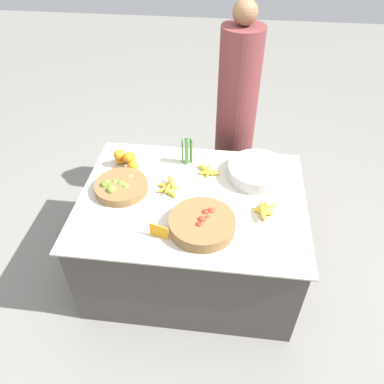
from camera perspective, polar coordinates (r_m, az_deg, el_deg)
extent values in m
plane|color=gray|center=(2.88, 0.00, -11.18)|extent=(12.00, 12.00, 0.00)
cube|color=#4C4742|center=(2.62, 0.00, -6.64)|extent=(1.37, 1.04, 0.68)
cube|color=beige|center=(2.37, 0.00, -1.01)|extent=(1.43, 1.09, 0.01)
cylinder|color=olive|center=(2.45, -10.70, 0.79)|extent=(0.34, 0.34, 0.06)
sphere|color=#6BA333|center=(2.44, -10.74, 1.11)|extent=(0.05, 0.05, 0.05)
sphere|color=#7AB238|center=(2.43, -13.15, 1.12)|extent=(0.05, 0.05, 0.05)
sphere|color=#89BC42|center=(2.45, -10.75, 0.98)|extent=(0.05, 0.05, 0.05)
sphere|color=#6BA333|center=(2.44, -8.58, 1.06)|extent=(0.05, 0.05, 0.05)
sphere|color=#7AB238|center=(2.41, -10.04, 0.78)|extent=(0.04, 0.04, 0.04)
sphere|color=#89BC42|center=(2.49, -9.25, 2.02)|extent=(0.05, 0.05, 0.05)
sphere|color=#6BA333|center=(2.43, -10.19, 0.85)|extent=(0.04, 0.04, 0.04)
sphere|color=#7AB238|center=(2.51, -11.57, 1.82)|extent=(0.05, 0.05, 0.05)
sphere|color=#6BA333|center=(2.43, -12.90, 1.29)|extent=(0.05, 0.05, 0.05)
sphere|color=#7AB238|center=(2.38, -12.18, 0.32)|extent=(0.06, 0.06, 0.06)
sphere|color=#6BA333|center=(2.46, -11.60, 1.38)|extent=(0.05, 0.05, 0.05)
cylinder|color=olive|center=(2.15, 1.54, -4.89)|extent=(0.39, 0.39, 0.07)
sphere|color=red|center=(2.13, 1.51, -4.28)|extent=(0.05, 0.05, 0.05)
sphere|color=red|center=(2.15, 1.80, -5.17)|extent=(0.04, 0.04, 0.04)
sphere|color=red|center=(2.13, 1.72, -5.56)|extent=(0.05, 0.05, 0.05)
sphere|color=red|center=(2.16, 1.61, -4.63)|extent=(0.05, 0.05, 0.05)
sphere|color=red|center=(2.11, 1.04, -5.13)|extent=(0.04, 0.04, 0.04)
sphere|color=red|center=(2.16, 2.38, -4.19)|extent=(0.05, 0.05, 0.05)
sphere|color=red|center=(2.17, 1.22, -4.29)|extent=(0.04, 0.04, 0.04)
sphere|color=red|center=(2.18, -0.55, -4.33)|extent=(0.04, 0.04, 0.04)
sphere|color=red|center=(2.18, 2.05, -3.21)|extent=(0.04, 0.04, 0.04)
sphere|color=red|center=(2.19, 2.92, -3.01)|extent=(0.05, 0.05, 0.05)
sphere|color=orange|center=(2.59, -8.97, 3.96)|extent=(0.08, 0.08, 0.08)
sphere|color=orange|center=(2.67, -9.43, 5.20)|extent=(0.08, 0.08, 0.08)
sphere|color=orange|center=(2.68, -10.88, 5.04)|extent=(0.08, 0.08, 0.08)
sphere|color=orange|center=(2.62, -11.03, 5.59)|extent=(0.08, 0.08, 0.08)
sphere|color=orange|center=(2.59, -9.70, 5.20)|extent=(0.07, 0.07, 0.07)
cylinder|color=silver|center=(2.54, 10.00, 3.12)|extent=(0.40, 0.40, 0.09)
cube|color=orange|center=(2.11, -5.07, -5.99)|extent=(0.11, 0.04, 0.09)
cylinder|color=#428438|center=(2.61, -0.98, 6.47)|extent=(0.01, 0.01, 0.20)
cylinder|color=#4C8E42|center=(2.60, -1.47, 6.28)|extent=(0.01, 0.01, 0.20)
cylinder|color=#428438|center=(2.59, -0.06, 6.20)|extent=(0.01, 0.01, 0.20)
cylinder|color=#428438|center=(2.60, -0.67, 6.31)|extent=(0.01, 0.01, 0.20)
cylinder|color=#428438|center=(2.58, -0.96, 5.95)|extent=(0.01, 0.01, 0.20)
cylinder|color=#428438|center=(2.61, -0.22, 6.45)|extent=(0.01, 0.01, 0.20)
cylinder|color=#4C8E42|center=(2.60, -0.69, 6.27)|extent=(0.01, 0.01, 0.20)
cylinder|color=#428438|center=(2.59, -0.75, 6.10)|extent=(0.01, 0.01, 0.20)
ellipsoid|color=gold|center=(2.55, 2.66, 3.09)|extent=(0.14, 0.08, 0.03)
ellipsoid|color=gold|center=(2.54, 2.66, 2.93)|extent=(0.15, 0.03, 0.03)
ellipsoid|color=gold|center=(2.56, 2.47, 3.24)|extent=(0.03, 0.14, 0.03)
ellipsoid|color=gold|center=(2.56, 2.10, 3.45)|extent=(0.13, 0.13, 0.04)
ellipsoid|color=gold|center=(2.29, 10.69, -2.99)|extent=(0.06, 0.15, 0.03)
ellipsoid|color=gold|center=(2.33, 11.29, -2.35)|extent=(0.03, 0.12, 0.03)
ellipsoid|color=gold|center=(2.30, 10.81, -2.95)|extent=(0.13, 0.06, 0.03)
ellipsoid|color=gold|center=(2.28, 11.64, -2.57)|extent=(0.12, 0.14, 0.03)
ellipsoid|color=gold|center=(2.26, 10.69, -2.78)|extent=(0.05, 0.15, 0.03)
ellipsoid|color=gold|center=(2.42, -3.71, 0.49)|extent=(0.15, 0.09, 0.03)
ellipsoid|color=gold|center=(2.45, -3.94, 1.14)|extent=(0.12, 0.05, 0.03)
ellipsoid|color=gold|center=(2.40, -3.55, 0.19)|extent=(0.13, 0.13, 0.03)
ellipsoid|color=gold|center=(2.42, -3.16, 1.66)|extent=(0.08, 0.14, 0.04)
ellipsoid|color=gold|center=(2.41, -3.41, 1.04)|extent=(0.06, 0.16, 0.03)
cylinder|color=brown|center=(3.03, 6.63, 10.37)|extent=(0.31, 0.31, 1.48)
sphere|color=#896042|center=(2.70, 8.12, 25.52)|extent=(0.17, 0.17, 0.17)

